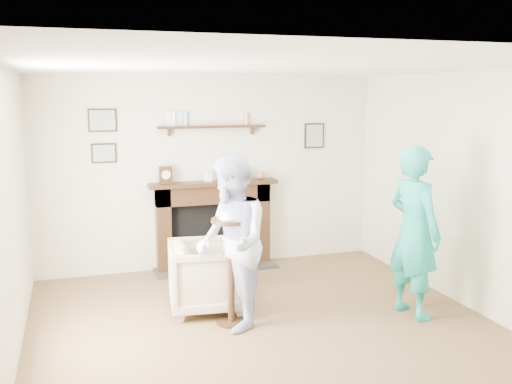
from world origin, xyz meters
TOP-DOWN VIEW (x-y plane):
  - ground at (0.00, 0.00)m, footprint 5.00×5.00m
  - room_shell at (-0.00, 0.69)m, footprint 4.54×5.02m
  - armchair at (-0.42, 0.95)m, footprint 0.89×0.87m
  - man at (-0.30, 0.44)m, footprint 0.68×0.85m
  - woman at (1.55, 0.15)m, footprint 0.55×0.72m
  - pedestal_table at (-0.29, 0.51)m, footprint 0.38×0.38m

SIDE VIEW (x-z plane):
  - ground at x=0.00m, z-range 0.00..0.00m
  - armchair at x=-0.42m, z-range -0.37..0.37m
  - man at x=-0.30m, z-range -0.85..0.85m
  - woman at x=1.55m, z-range -0.88..0.88m
  - pedestal_table at x=-0.29m, z-range 0.14..1.37m
  - room_shell at x=0.00m, z-range 0.36..2.88m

